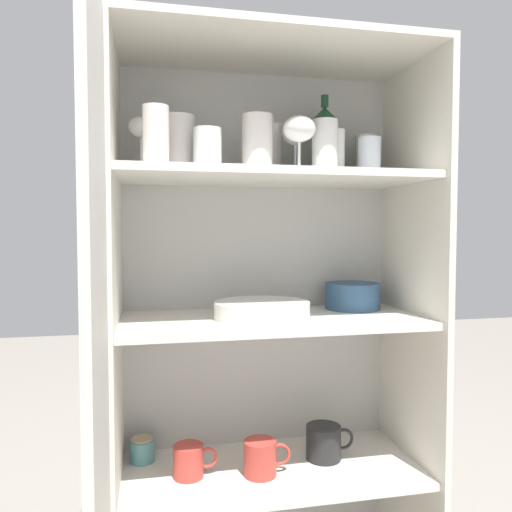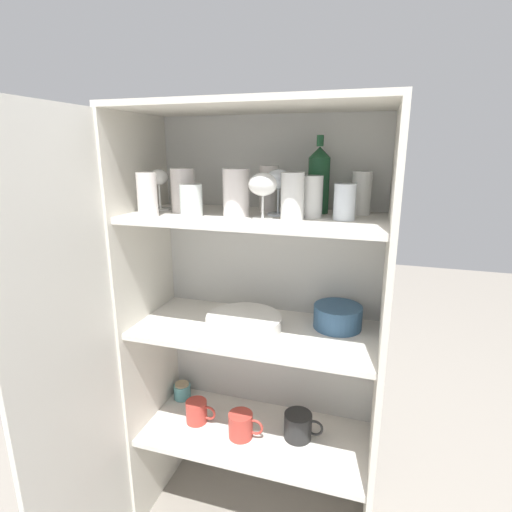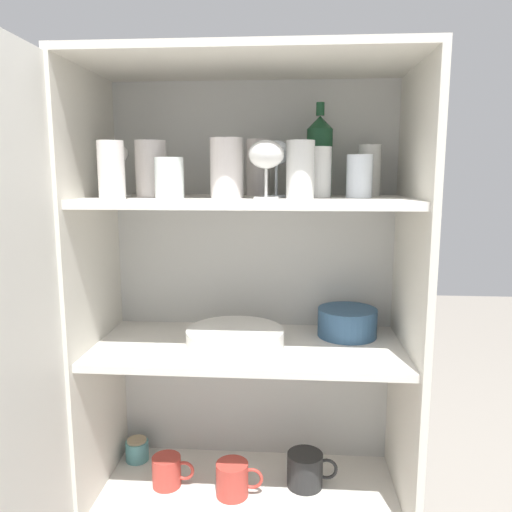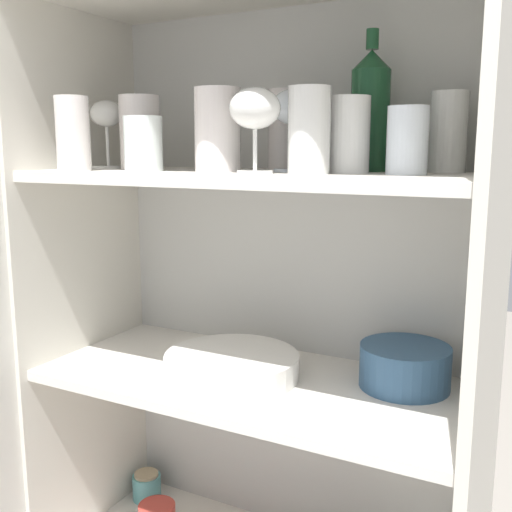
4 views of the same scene
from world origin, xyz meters
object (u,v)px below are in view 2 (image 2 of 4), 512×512
object	(u,v)px
storage_jar	(182,391)
plate_stack_white	(244,323)
mixing_bowl_large	(338,316)
wine_bottle	(319,180)
coffee_mug_primary	(298,426)

from	to	relation	value
storage_jar	plate_stack_white	bearing A→B (deg)	-22.05
mixing_bowl_large	wine_bottle	bearing A→B (deg)	169.06
wine_bottle	mixing_bowl_large	world-z (taller)	wine_bottle
plate_stack_white	storage_jar	distance (m)	0.53
wine_bottle	coffee_mug_primary	size ratio (longest dim) A/B	1.73
coffee_mug_primary	mixing_bowl_large	bearing A→B (deg)	31.65
coffee_mug_primary	wine_bottle	bearing A→B (deg)	73.73
wine_bottle	storage_jar	size ratio (longest dim) A/B	3.55
plate_stack_white	mixing_bowl_large	xyz separation A→B (m)	(0.30, 0.11, 0.02)
wine_bottle	plate_stack_white	xyz separation A→B (m)	(-0.21, -0.12, -0.47)
mixing_bowl_large	coffee_mug_primary	distance (m)	0.43
coffee_mug_primary	storage_jar	world-z (taller)	coffee_mug_primary
plate_stack_white	mixing_bowl_large	size ratio (longest dim) A/B	1.57
plate_stack_white	mixing_bowl_large	distance (m)	0.32
plate_stack_white	coffee_mug_primary	distance (m)	0.43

